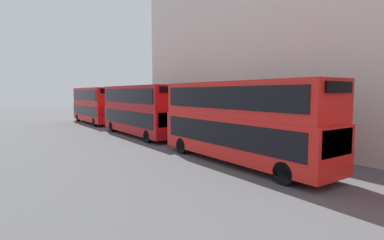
{
  "coord_description": "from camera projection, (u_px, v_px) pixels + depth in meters",
  "views": [
    {
      "loc": [
        -9.59,
        8.66,
        3.84
      ],
      "look_at": [
        0.48,
        23.22,
        2.21
      ],
      "focal_mm": 28.0,
      "sensor_mm": 36.0,
      "label": 1
    }
  ],
  "objects": [
    {
      "name": "bus_third_in_queue",
      "position": [
        139.0,
        108.0,
        26.42
      ],
      "size": [
        2.59,
        11.01,
        4.42
      ],
      "color": "#A80F14",
      "rests_on": "ground"
    },
    {
      "name": "bus_trailing",
      "position": [
        95.0,
        104.0,
        37.18
      ],
      "size": [
        2.59,
        10.55,
        4.4
      ],
      "color": "red",
      "rests_on": "ground"
    },
    {
      "name": "bus_second_in_queue",
      "position": [
        239.0,
        119.0,
        16.05
      ],
      "size": [
        2.59,
        11.0,
        4.41
      ],
      "color": "red",
      "rests_on": "ground"
    }
  ]
}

